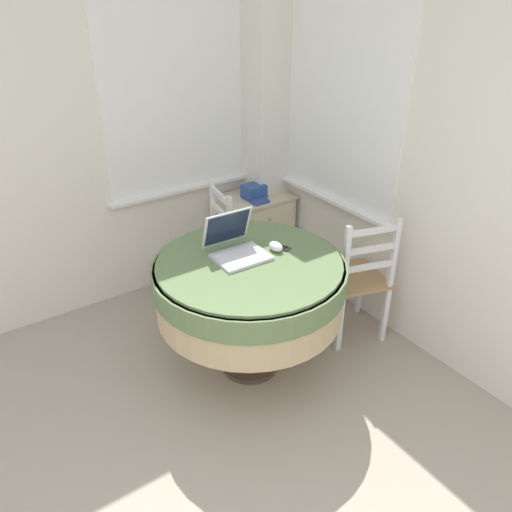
{
  "coord_description": "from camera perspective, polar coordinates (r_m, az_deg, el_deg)",
  "views": [
    {
      "loc": [
        -0.22,
        -0.55,
        2.18
      ],
      "look_at": [
        1.3,
        1.66,
        0.69
      ],
      "focal_mm": 35.0,
      "sensor_mm": 36.0,
      "label": 1
    }
  ],
  "objects": [
    {
      "name": "corner_cabinet",
      "position": [
        4.17,
        -0.13,
        2.65
      ],
      "size": [
        0.56,
        0.43,
        0.65
      ],
      "color": "beige",
      "rests_on": "ground_plane"
    },
    {
      "name": "dining_chair_near_right_window",
      "position": [
        3.38,
        11.42,
        -2.66
      ],
      "size": [
        0.49,
        0.5,
        0.92
      ],
      "color": "#A87F51",
      "rests_on": "ground_plane"
    },
    {
      "name": "computer_mouse",
      "position": [
        2.95,
        2.28,
        1.09
      ],
      "size": [
        0.07,
        0.1,
        0.05
      ],
      "color": "white",
      "rests_on": "round_dining_table"
    },
    {
      "name": "dining_chair_near_back_window",
      "position": [
        3.65,
        -5.79,
        0.42
      ],
      "size": [
        0.47,
        0.45,
        0.92
      ],
      "color": "#A87F51",
      "rests_on": "ground_plane"
    },
    {
      "name": "corner_room_shell",
      "position": [
        2.9,
        -1.74,
        10.85
      ],
      "size": [
        4.46,
        4.64,
        2.55
      ],
      "color": "white",
      "rests_on": "ground_plane"
    },
    {
      "name": "round_dining_table",
      "position": [
        2.93,
        -0.76,
        -3.21
      ],
      "size": [
        1.13,
        1.13,
        0.78
      ],
      "color": "#4C3D2D",
      "rests_on": "ground_plane"
    },
    {
      "name": "laptop",
      "position": [
        2.89,
        -2.3,
        1.1
      ],
      "size": [
        0.31,
        0.33,
        0.25
      ],
      "color": "silver",
      "rests_on": "round_dining_table"
    },
    {
      "name": "cell_phone",
      "position": [
        2.99,
        2.85,
        1.03
      ],
      "size": [
        0.09,
        0.13,
        0.01
      ],
      "color": "#2D2D33",
      "rests_on": "round_dining_table"
    },
    {
      "name": "storage_box",
      "position": [
        4.0,
        -0.24,
        7.41
      ],
      "size": [
        0.17,
        0.14,
        0.11
      ],
      "color": "#2D4C93",
      "rests_on": "corner_cabinet"
    },
    {
      "name": "book_on_cabinet",
      "position": [
        3.96,
        -0.06,
        6.53
      ],
      "size": [
        0.13,
        0.2,
        0.02
      ],
      "color": "#33478C",
      "rests_on": "corner_cabinet"
    }
  ]
}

